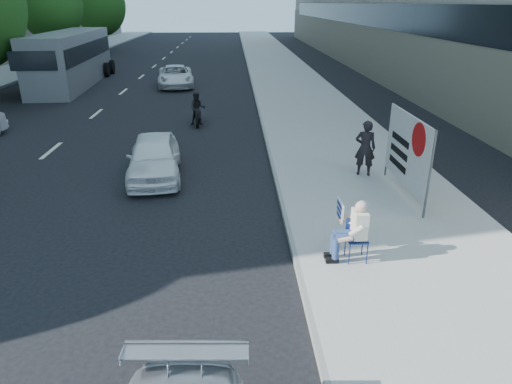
{
  "coord_description": "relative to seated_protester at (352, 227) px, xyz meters",
  "views": [
    {
      "loc": [
        0.23,
        -8.35,
        5.02
      ],
      "look_at": [
        0.71,
        1.57,
        0.88
      ],
      "focal_mm": 32.0,
      "sensor_mm": 36.0,
      "label": 1
    }
  ],
  "objects": [
    {
      "name": "white_sedan_near",
      "position": [
        -4.78,
        5.43,
        -0.22
      ],
      "size": [
        1.95,
        3.97,
        1.3
      ],
      "primitive_type": "imported",
      "rotation": [
        0.0,
        0.0,
        0.11
      ],
      "color": "white",
      "rests_on": "ground"
    },
    {
      "name": "near_sidewalk",
      "position": [
        1.46,
        20.34,
        -0.8
      ],
      "size": [
        5.0,
        120.0,
        0.15
      ],
      "primitive_type": "cube",
      "color": "#9D9A93",
      "rests_on": "ground"
    },
    {
      "name": "seated_protester",
      "position": [
        0.0,
        0.0,
        0.0
      ],
      "size": [
        0.83,
        1.12,
        1.31
      ],
      "color": "navy",
      "rests_on": "near_sidewalk"
    },
    {
      "name": "protest_banner",
      "position": [
        2.24,
        3.31,
        0.53
      ],
      "size": [
        0.08,
        3.06,
        2.2
      ],
      "color": "#4C4C4C",
      "rests_on": "near_sidewalk"
    },
    {
      "name": "white_sedan_far",
      "position": [
        -6.03,
        22.07,
        -0.22
      ],
      "size": [
        2.73,
        4.93,
        1.31
      ],
      "primitive_type": "imported",
      "rotation": [
        0.0,
        0.0,
        0.12
      ],
      "color": "white",
      "rests_on": "ground"
    },
    {
      "name": "pedestrian_woman",
      "position": [
        1.59,
        4.9,
        0.12
      ],
      "size": [
        0.69,
        0.54,
        1.69
      ],
      "primitive_type": "imported",
      "rotation": [
        0.0,
        0.0,
        2.9
      ],
      "color": "black",
      "rests_on": "near_sidewalk"
    },
    {
      "name": "motorcycle",
      "position": [
        -3.91,
        12.0,
        -0.24
      ],
      "size": [
        0.74,
        2.05,
        1.42
      ],
      "rotation": [
        0.0,
        0.0,
        0.09
      ],
      "color": "black",
      "rests_on": "ground"
    },
    {
      "name": "ground",
      "position": [
        -2.54,
        0.34,
        -0.87
      ],
      "size": [
        160.0,
        160.0,
        0.0
      ],
      "primitive_type": "plane",
      "color": "black",
      "rests_on": "ground"
    },
    {
      "name": "tree_far_e",
      "position": [
        -16.24,
        44.34,
        3.91
      ],
      "size": [
        5.4,
        5.4,
        7.89
      ],
      "color": "#382616",
      "rests_on": "ground"
    },
    {
      "name": "bus",
      "position": [
        -12.77,
        23.11,
        0.76
      ],
      "size": [
        3.21,
        12.17,
        3.3
      ],
      "rotation": [
        0.0,
        0.0,
        0.05
      ],
      "color": "slate",
      "rests_on": "ground"
    },
    {
      "name": "tree_far_d",
      "position": [
        -16.24,
        30.34,
        4.01
      ],
      "size": [
        4.8,
        4.8,
        7.65
      ],
      "color": "#382616",
      "rests_on": "ground"
    }
  ]
}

